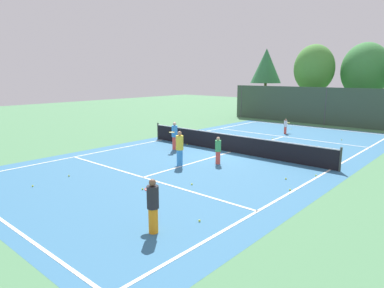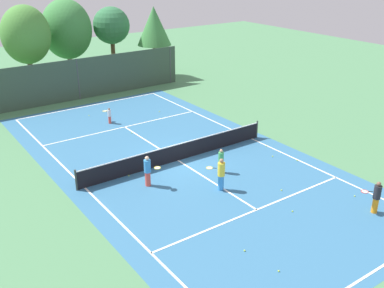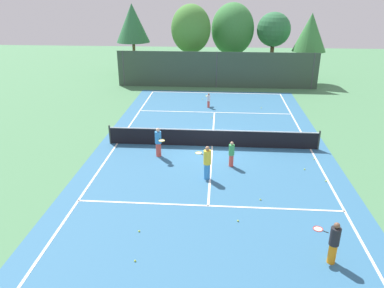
% 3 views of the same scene
% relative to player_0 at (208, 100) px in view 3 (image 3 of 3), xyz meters
% --- Properties ---
extents(ground_plane, '(80.00, 80.00, 0.00)m').
position_rel_player_0_xyz_m(ground_plane, '(0.49, -7.65, -0.57)').
color(ground_plane, '#4C8456').
extents(court_surface, '(13.00, 25.00, 0.01)m').
position_rel_player_0_xyz_m(court_surface, '(0.49, -7.65, -0.57)').
color(court_surface, teal).
rests_on(court_surface, ground_plane).
extents(tennis_net, '(11.90, 0.10, 1.10)m').
position_rel_player_0_xyz_m(tennis_net, '(0.49, -7.65, -0.06)').
color(tennis_net, '#333833').
rests_on(tennis_net, ground_plane).
extents(perimeter_fence, '(18.00, 0.12, 3.20)m').
position_rel_player_0_xyz_m(perimeter_fence, '(0.49, 6.35, 1.03)').
color(perimeter_fence, '#384C3D').
rests_on(perimeter_fence, ground_plane).
extents(tree_0, '(3.77, 3.75, 7.08)m').
position_rel_player_0_xyz_m(tree_0, '(-2.08, 9.69, 4.22)').
color(tree_0, brown).
rests_on(tree_0, ground_plane).
extents(tree_1, '(3.28, 3.28, 6.31)m').
position_rel_player_0_xyz_m(tree_1, '(5.92, 11.23, 4.06)').
color(tree_1, brown).
rests_on(tree_1, ground_plane).
extents(tree_2, '(3.34, 3.34, 7.06)m').
position_rel_player_0_xyz_m(tree_2, '(-8.05, 11.14, 4.60)').
color(tree_2, brown).
rests_on(tree_2, ground_plane).
extents(tree_3, '(3.06, 3.06, 6.36)m').
position_rel_player_0_xyz_m(tree_3, '(8.95, 8.87, 4.05)').
color(tree_3, brown).
rests_on(tree_3, ground_plane).
extents(tree_4, '(4.22, 4.63, 7.16)m').
position_rel_player_0_xyz_m(tree_4, '(1.93, 11.70, 4.04)').
color(tree_4, brown).
rests_on(tree_4, ground_plane).
extents(player_0, '(0.39, 0.82, 1.09)m').
position_rel_player_0_xyz_m(player_0, '(0.00, 0.00, 0.00)').
color(player_0, '#E54C3F').
rests_on(player_0, ground_plane).
extents(player_1, '(0.66, 0.90, 1.59)m').
position_rel_player_0_xyz_m(player_1, '(-2.33, -9.23, 0.25)').
color(player_1, '#E54C3F').
rests_on(player_1, ground_plane).
extents(player_2, '(0.85, 0.72, 1.53)m').
position_rel_player_0_xyz_m(player_2, '(4.60, -17.21, 0.22)').
color(player_2, orange).
rests_on(player_2, ground_plane).
extents(player_3, '(0.83, 0.80, 1.66)m').
position_rel_player_0_xyz_m(player_3, '(0.33, -11.64, 0.28)').
color(player_3, '#388CD8').
rests_on(player_3, ground_plane).
extents(player_4, '(0.28, 0.28, 1.33)m').
position_rel_player_0_xyz_m(player_4, '(1.50, -10.18, 0.11)').
color(player_4, '#E54C3F').
rests_on(player_4, ground_plane).
extents(tennis_ball_0, '(0.07, 0.07, 0.07)m').
position_rel_player_0_xyz_m(tennis_ball_0, '(-0.56, 2.18, -0.54)').
color(tennis_ball_0, '#CCE533').
rests_on(tennis_ball_0, ground_plane).
extents(tennis_ball_1, '(0.07, 0.07, 0.07)m').
position_rel_player_0_xyz_m(tennis_ball_1, '(1.67, -15.10, -0.54)').
color(tennis_ball_1, '#CCE533').
rests_on(tennis_ball_1, ground_plane).
extents(tennis_ball_2, '(0.07, 0.07, 0.07)m').
position_rel_player_0_xyz_m(tennis_ball_2, '(2.68, -13.44, -0.54)').
color(tennis_ball_2, '#CCE533').
rests_on(tennis_ball_2, ground_plane).
extents(tennis_ball_3, '(0.07, 0.07, 0.07)m').
position_rel_player_0_xyz_m(tennis_ball_3, '(-1.78, -17.66, -0.54)').
color(tennis_ball_3, '#CCE533').
rests_on(tennis_ball_3, ground_plane).
extents(tennis_ball_4, '(0.07, 0.07, 0.07)m').
position_rel_player_0_xyz_m(tennis_ball_4, '(5.13, -10.34, -0.54)').
color(tennis_ball_4, '#CCE533').
rests_on(tennis_ball_4, ground_plane).
extents(tennis_ball_5, '(0.07, 0.07, 0.07)m').
position_rel_player_0_xyz_m(tennis_ball_5, '(5.10, -15.85, -0.54)').
color(tennis_ball_5, '#CCE533').
rests_on(tennis_ball_5, ground_plane).
extents(tennis_ball_6, '(0.07, 0.07, 0.07)m').
position_rel_player_0_xyz_m(tennis_ball_6, '(5.88, -9.05, -0.54)').
color(tennis_ball_6, '#CCE533').
rests_on(tennis_ball_6, ground_plane).
extents(tennis_ball_7, '(0.07, 0.07, 0.07)m').
position_rel_player_0_xyz_m(tennis_ball_7, '(5.87, -11.51, -0.54)').
color(tennis_ball_7, '#CCE533').
rests_on(tennis_ball_7, ground_plane).
extents(tennis_ball_8, '(0.07, 0.07, 0.07)m').
position_rel_player_0_xyz_m(tennis_ball_8, '(-2.66, -7.78, -0.54)').
color(tennis_ball_8, '#CCE533').
rests_on(tennis_ball_8, ground_plane).
extents(tennis_ball_9, '(0.07, 0.07, 0.07)m').
position_rel_player_0_xyz_m(tennis_ball_9, '(0.32, -2.54, -0.54)').
color(tennis_ball_9, '#CCE533').
rests_on(tennis_ball_9, ground_plane).
extents(tennis_ball_10, '(0.07, 0.07, 0.07)m').
position_rel_player_0_xyz_m(tennis_ball_10, '(-1.99, -16.04, -0.54)').
color(tennis_ball_10, '#CCE533').
rests_on(tennis_ball_10, ground_plane).
extents(tennis_ball_11, '(0.07, 0.07, 0.07)m').
position_rel_player_0_xyz_m(tennis_ball_11, '(3.98, 0.06, -0.54)').
color(tennis_ball_11, '#CCE533').
rests_on(tennis_ball_11, ground_plane).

